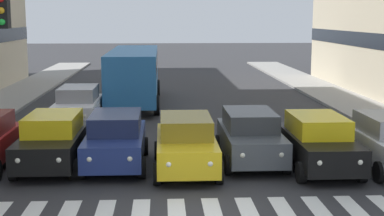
# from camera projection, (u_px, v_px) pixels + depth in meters

# --- Properties ---
(car_1) EXTENTS (2.02, 4.44, 1.72)m
(car_1) POSITION_uv_depth(u_px,v_px,m) (318.00, 142.00, 17.86)
(car_1) COLOR black
(car_1) RESTS_ON ground_plane
(car_2) EXTENTS (2.02, 4.44, 1.72)m
(car_2) POSITION_uv_depth(u_px,v_px,m) (250.00, 136.00, 18.71)
(car_2) COLOR #474C51
(car_2) RESTS_ON ground_plane
(car_3) EXTENTS (2.02, 4.44, 1.72)m
(car_3) POSITION_uv_depth(u_px,v_px,m) (186.00, 143.00, 17.69)
(car_3) COLOR gold
(car_3) RESTS_ON ground_plane
(car_4) EXTENTS (2.02, 4.44, 1.72)m
(car_4) POSITION_uv_depth(u_px,v_px,m) (116.00, 139.00, 18.25)
(car_4) COLOR navy
(car_4) RESTS_ON ground_plane
(car_5) EXTENTS (2.02, 4.44, 1.72)m
(car_5) POSITION_uv_depth(u_px,v_px,m) (53.00, 140.00, 18.11)
(car_5) COLOR black
(car_5) RESTS_ON ground_plane
(car_row2_0) EXTENTS (2.02, 4.44, 1.72)m
(car_row2_0) POSITION_uv_depth(u_px,v_px,m) (78.00, 105.00, 25.17)
(car_row2_0) COLOR silver
(car_row2_0) RESTS_ON ground_plane
(bus_behind_traffic) EXTENTS (2.78, 10.50, 3.00)m
(bus_behind_traffic) POSITION_uv_depth(u_px,v_px,m) (134.00, 71.00, 31.05)
(bus_behind_traffic) COLOR #286BAD
(bus_behind_traffic) RESTS_ON ground_plane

